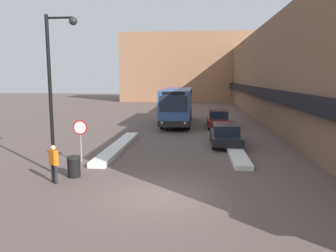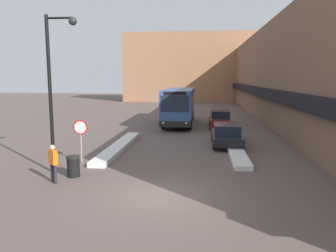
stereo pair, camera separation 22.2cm
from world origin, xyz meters
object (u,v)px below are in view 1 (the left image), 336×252
at_px(street_lamp, 55,79).
at_px(parked_car_front, 226,134).
at_px(city_bus, 177,105).
at_px(parked_car_back, 218,119).
at_px(pedestrian, 54,160).
at_px(trash_bin, 74,167).
at_px(stop_sign, 80,132).

bearing_deg(street_lamp, parked_car_front, 41.35).
relative_size(city_bus, street_lamp, 1.44).
relative_size(parked_car_back, pedestrian, 2.91).
distance_m(city_bus, trash_bin, 17.77).
bearing_deg(parked_car_back, city_bus, 158.04).
relative_size(city_bus, parked_car_front, 2.29).
bearing_deg(pedestrian, parked_car_front, 85.63).
bearing_deg(street_lamp, city_bus, 75.12).
xyz_separation_m(street_lamp, trash_bin, (0.90, -0.51, -3.89)).
xyz_separation_m(pedestrian, trash_bin, (0.49, 0.94, -0.51)).
height_order(parked_car_back, trash_bin, parked_car_back).
xyz_separation_m(city_bus, stop_sign, (-4.10, -14.97, -0.18)).
distance_m(parked_car_front, street_lamp, 11.61).
distance_m(street_lamp, pedestrian, 3.71).
xyz_separation_m(city_bus, trash_bin, (-3.58, -17.36, -1.34)).
xyz_separation_m(city_bus, parked_car_front, (3.79, -9.57, -1.11)).
xyz_separation_m(stop_sign, street_lamp, (-0.38, -1.87, 2.73)).
bearing_deg(pedestrian, city_bus, 115.10).
bearing_deg(trash_bin, pedestrian, -117.47).
distance_m(stop_sign, street_lamp, 3.33).
xyz_separation_m(parked_car_back, stop_sign, (-7.89, -13.44, 0.88)).
bearing_deg(parked_car_front, street_lamp, -138.65).
relative_size(parked_car_front, street_lamp, 0.63).
xyz_separation_m(street_lamp, pedestrian, (0.41, -1.45, -3.39)).
bearing_deg(stop_sign, pedestrian, -89.42).
bearing_deg(stop_sign, parked_car_back, 59.58).
relative_size(city_bus, stop_sign, 4.57).
distance_m(city_bus, pedestrian, 18.76).
relative_size(street_lamp, pedestrian, 4.36).
height_order(stop_sign, trash_bin, stop_sign).
xyz_separation_m(parked_car_back, trash_bin, (-7.37, -15.83, -0.28)).
height_order(stop_sign, pedestrian, stop_sign).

